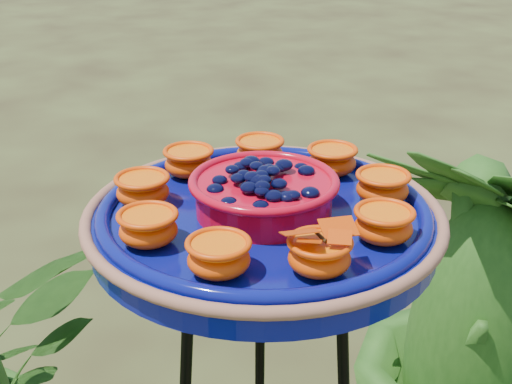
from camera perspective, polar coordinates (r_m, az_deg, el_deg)
feeder_dish at (r=0.99m, az=0.63°, el=-1.73°), size 0.57×0.57×0.11m
shrub_back_right at (r=1.71m, az=16.84°, el=-10.59°), size 0.74×0.74×0.94m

